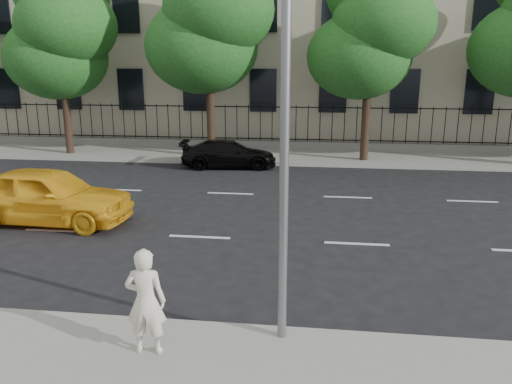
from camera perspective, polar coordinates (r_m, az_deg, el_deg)
ground at (r=10.79m, az=-9.62°, el=-9.53°), size 120.00×120.00×0.00m
far_sidewalk at (r=23.98m, az=0.00°, el=4.18°), size 60.00×4.00×0.15m
lane_markings at (r=15.11m, az=-4.46°, el=-2.30°), size 49.60×4.62×0.01m
iron_fence at (r=25.55m, az=0.49°, el=6.12°), size 30.00×0.50×2.20m
street_light at (r=7.70m, az=3.80°, el=20.40°), size 0.25×3.32×8.05m
tree_b at (r=25.76m, az=-21.33°, el=16.84°), size 5.53×5.12×8.97m
tree_c at (r=23.39m, az=-5.27°, el=19.45°), size 5.89×5.50×9.80m
tree_d at (r=22.91m, az=13.03°, el=17.83°), size 5.34×4.94×8.84m
yellow_taxi at (r=15.02m, az=-22.76°, el=-0.37°), size 4.75×2.07×1.59m
black_sedan at (r=21.51m, az=-3.13°, el=4.37°), size 4.23×2.11×1.18m
woman_near at (r=7.65m, az=-12.49°, el=-12.10°), size 0.62×0.43×1.64m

